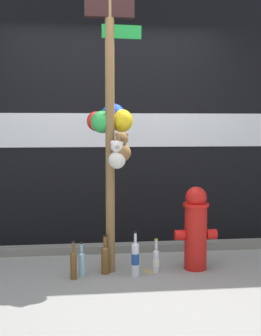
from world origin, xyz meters
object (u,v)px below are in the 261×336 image
object	(u,v)px
bottle_4	(82,263)
bottle_5	(156,260)
bottle_0	(105,258)
bottle_3	(112,255)
bottle_2	(74,264)
bottle_1	(135,258)
memorial_post	(111,108)
fire_hydrant	(196,228)

from	to	relation	value
bottle_4	bottle_5	size ratio (longest dim) A/B	0.99
bottle_0	bottle_3	xyz separation A→B (m)	(0.07, 0.20, -0.03)
bottle_0	bottle_4	size ratio (longest dim) A/B	1.17
bottle_2	bottle_5	bearing A→B (deg)	7.80
bottle_1	bottle_4	distance (m)	0.49
memorial_post	bottle_2	bearing A→B (deg)	-148.20
bottle_2	bottle_4	size ratio (longest dim) A/B	1.11
memorial_post	bottle_2	xyz separation A→B (m)	(-0.36, -0.22, -1.39)
bottle_1	bottle_3	bearing A→B (deg)	121.53
bottle_4	bottle_3	bearing A→B (deg)	40.20
bottle_3	fire_hydrant	bearing A→B (deg)	-11.39
bottle_4	memorial_post	bearing A→B (deg)	27.45
bottle_1	bottle_5	xyz separation A→B (m)	(0.21, 0.10, -0.05)
fire_hydrant	bottle_5	xyz separation A→B (m)	(-0.39, -0.06, -0.28)
memorial_post	bottle_0	bearing A→B (deg)	-123.18
bottle_4	fire_hydrant	bearing A→B (deg)	4.56
fire_hydrant	bottle_4	size ratio (longest dim) A/B	2.53
memorial_post	bottle_3	world-z (taller)	memorial_post
bottle_0	memorial_post	bearing A→B (deg)	56.82
bottle_2	bottle_3	xyz separation A→B (m)	(0.36, 0.32, -0.03)
memorial_post	bottle_0	distance (m)	1.39
bottle_1	bottle_2	world-z (taller)	bottle_1
bottle_1	bottle_5	world-z (taller)	bottle_1
bottle_1	bottle_3	world-z (taller)	bottle_1
fire_hydrant	bottle_3	world-z (taller)	fire_hydrant
bottle_0	bottle_3	bearing A→B (deg)	69.99
bottle_0	bottle_1	world-z (taller)	bottle_1
bottle_0	bottle_4	distance (m)	0.22
fire_hydrant	bottle_3	bearing A→B (deg)	168.61
bottle_0	bottle_3	size ratio (longest dim) A/B	1.14
bottle_3	bottle_1	bearing A→B (deg)	-58.47
bottle_1	bottle_5	bearing A→B (deg)	25.51
bottle_0	bottle_5	bearing A→B (deg)	-1.25
bottle_3	bottle_4	xyz separation A→B (m)	(-0.29, -0.25, 0.01)
fire_hydrant	bottle_4	distance (m)	1.12
bottle_0	bottle_4	xyz separation A→B (m)	(-0.22, -0.04, -0.03)
memorial_post	bottle_1	size ratio (longest dim) A/B	6.50
fire_hydrant	bottle_3	distance (m)	0.86
memorial_post	bottle_4	world-z (taller)	memorial_post
bottle_5	memorial_post	bearing A→B (deg)	163.74
memorial_post	bottle_3	bearing A→B (deg)	87.63
memorial_post	bottle_1	bearing A→B (deg)	-47.86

